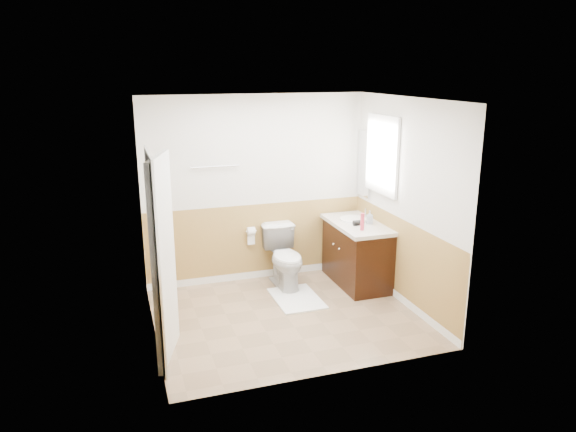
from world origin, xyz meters
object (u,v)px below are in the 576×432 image
object	(u,v)px
soap_dispenser	(370,217)
vanity_cabinet	(357,255)
toilet	(285,257)
bath_mat	(297,298)
lotion_bottle	(362,222)

from	to	relation	value
soap_dispenser	vanity_cabinet	bearing A→B (deg)	143.45
toilet	soap_dispenser	size ratio (longest dim) A/B	4.58
vanity_cabinet	soap_dispenser	bearing A→B (deg)	-36.55
bath_mat	soap_dispenser	xyz separation A→B (m)	(1.06, 0.17, 0.93)
bath_mat	vanity_cabinet	xyz separation A→B (m)	(0.94, 0.26, 0.39)
toilet	vanity_cabinet	distance (m)	0.97
bath_mat	lotion_bottle	size ratio (longest dim) A/B	3.64
bath_mat	toilet	bearing A→B (deg)	90.00
bath_mat	lotion_bottle	distance (m)	1.27
lotion_bottle	vanity_cabinet	bearing A→B (deg)	73.01
lotion_bottle	toilet	bearing A→B (deg)	147.35
toilet	vanity_cabinet	world-z (taller)	vanity_cabinet
toilet	bath_mat	distance (m)	0.61
bath_mat	lotion_bottle	bearing A→B (deg)	-4.71
vanity_cabinet	lotion_bottle	bearing A→B (deg)	-106.99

